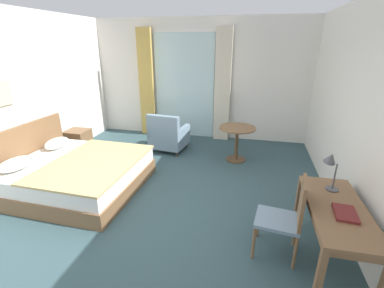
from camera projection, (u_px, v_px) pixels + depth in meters
name	position (u px, v px, depth m)	size (l,w,h in m)	color
ground	(154.00, 209.00, 4.06)	(5.90, 7.34, 0.10)	#334C51
wall_back	(200.00, 80.00, 6.64)	(5.50, 0.12, 2.87)	silver
wall_right	(376.00, 127.00, 2.96)	(0.12, 6.94, 2.87)	silver
balcony_glass_door	(184.00, 87.00, 6.70)	(1.50, 0.02, 2.53)	silver
curtain_panel_left	(146.00, 84.00, 6.80)	(0.36, 0.10, 2.65)	tan
curtain_panel_right	(223.00, 86.00, 6.39)	(0.38, 0.10, 2.65)	beige
bed	(74.00, 173.00, 4.47)	(2.11, 1.93, 1.00)	brown
nightstand	(78.00, 142.00, 5.87)	(0.46, 0.44, 0.53)	brown
writing_desk	(336.00, 215.00, 2.77)	(0.58, 1.31, 0.74)	brown
desk_chair	(287.00, 215.00, 2.96)	(0.53, 0.48, 0.98)	gray
desk_lamp	(331.00, 163.00, 3.01)	(0.20, 0.22, 0.43)	#4C4C51
closed_book	(345.00, 213.00, 2.61)	(0.20, 0.29, 0.03)	maroon
armchair_by_window	(168.00, 136.00, 6.00)	(0.82, 0.82, 0.87)	gray
round_cafe_table	(237.00, 136.00, 5.43)	(0.73, 0.73, 0.72)	brown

